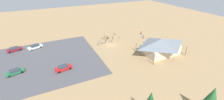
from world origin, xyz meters
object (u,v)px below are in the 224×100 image
object	(u,v)px
trash_bin	(108,38)
bicycle_black_lone_west	(105,37)
bicycle_yellow_by_bin	(103,38)
car_green_aisle_side	(15,72)
pine_midwest	(212,97)
car_red_mid_lot	(63,68)
car_maroon_back_corner	(14,49)
bicycle_purple_back_row	(111,42)
bicycle_red_mid_cluster	(115,34)
bicycle_white_yard_center	(105,39)
bicycle_silver_near_porch	(106,41)
bicycle_teal_yard_left	(103,43)
visitor_at_bikes	(141,32)
lot_sign	(99,42)
visitor_near_lot	(143,36)
car_white_inner_stall	(35,47)
bike_pavilion	(161,45)
bicycle_silver_yard_front	(119,38)
bicycle_green_near_sign	(108,38)
bicycle_blue_yard_right	(113,38)
bicycle_orange_lone_east	(99,44)

from	to	relation	value
trash_bin	bicycle_black_lone_west	world-z (taller)	trash_bin
bicycle_yellow_by_bin	bicycle_black_lone_west	xyz separation A→B (m)	(-1.53, -1.09, -0.01)
bicycle_black_lone_west	car_green_aisle_side	distance (m)	33.95
pine_midwest	car_red_mid_lot	xyz separation A→B (m)	(21.02, -26.46, -4.10)
bicycle_black_lone_west	car_maroon_back_corner	size ratio (longest dim) A/B	0.30
bicycle_purple_back_row	bicycle_red_mid_cluster	world-z (taller)	bicycle_red_mid_cluster
bicycle_white_yard_center	trash_bin	bearing A→B (deg)	-155.92
bicycle_silver_near_porch	bicycle_purple_back_row	bearing A→B (deg)	144.19
bicycle_teal_yard_left	visitor_at_bikes	world-z (taller)	visitor_at_bikes
bicycle_black_lone_west	car_maroon_back_corner	world-z (taller)	car_maroon_back_corner
lot_sign	pine_midwest	size ratio (longest dim) A/B	0.32
bicycle_silver_near_porch	visitor_near_lot	world-z (taller)	visitor_near_lot
car_white_inner_stall	pine_midwest	bearing A→B (deg)	122.21
bike_pavilion	bicycle_teal_yard_left	size ratio (longest dim) A/B	9.06
bicycle_teal_yard_left	car_green_aisle_side	world-z (taller)	car_green_aisle_side
pine_midwest	car_white_inner_stall	xyz separation A→B (m)	(27.90, -44.29, -4.09)
bicycle_red_mid_cluster	bicycle_silver_yard_front	xyz separation A→B (m)	(-0.04, 3.89, -0.04)
bike_pavilion	visitor_at_bikes	xyz separation A→B (m)	(-4.60, -17.15, -2.13)
car_maroon_back_corner	car_green_aisle_side	bearing A→B (deg)	95.59
bicycle_green_near_sign	visitor_at_bikes	world-z (taller)	visitor_at_bikes
bicycle_purple_back_row	bicycle_black_lone_west	size ratio (longest dim) A/B	1.08
bicycle_red_mid_cluster	car_red_mid_lot	world-z (taller)	car_red_mid_lot
bicycle_silver_yard_front	visitor_near_lot	world-z (taller)	visitor_near_lot
bicycle_purple_back_row	bicycle_blue_yard_right	world-z (taller)	bicycle_purple_back_row
pine_midwest	bicycle_orange_lone_east	world-z (taller)	pine_midwest
bicycle_purple_back_row	bicycle_green_near_sign	size ratio (longest dim) A/B	0.95
bicycle_white_yard_center	visitor_near_lot	bearing A→B (deg)	161.38
car_maroon_back_corner	trash_bin	bearing A→B (deg)	172.93
bicycle_red_mid_cluster	bicycle_green_near_sign	world-z (taller)	bicycle_red_mid_cluster
bicycle_black_lone_west	lot_sign	bearing A→B (deg)	52.62
car_white_inner_stall	visitor_at_bikes	xyz separation A→B (m)	(-41.93, 4.47, 0.10)
trash_bin	bicycle_orange_lone_east	xyz separation A→B (m)	(5.03, 3.37, -0.06)
bicycle_purple_back_row	bicycle_green_near_sign	bearing A→B (deg)	-99.12
bicycle_silver_yard_front	car_green_aisle_side	xyz separation A→B (m)	(35.93, 9.70, 0.34)
bicycle_silver_yard_front	car_white_inner_stall	world-z (taller)	car_white_inner_stall
bicycle_orange_lone_east	bicycle_blue_yard_right	xyz separation A→B (m)	(-7.09, -2.91, -0.04)
bicycle_silver_yard_front	visitor_at_bikes	distance (m)	10.93
visitor_near_lot	car_red_mid_lot	bearing A→B (deg)	15.52
visitor_near_lot	visitor_at_bikes	world-z (taller)	visitor_near_lot
car_green_aisle_side	pine_midwest	bearing A→B (deg)	137.44
bicycle_orange_lone_east	car_white_inner_stall	bearing A→B (deg)	-17.00
visitor_near_lot	bicycle_yellow_by_bin	bearing A→B (deg)	-23.37
bicycle_green_near_sign	bicycle_white_yard_center	xyz separation A→B (m)	(1.55, 0.88, 0.01)
visitor_at_bikes	trash_bin	bearing A→B (deg)	-4.73
bicycle_black_lone_west	visitor_at_bikes	size ratio (longest dim) A/B	0.89
bicycle_teal_yard_left	car_maroon_back_corner	xyz separation A→B (m)	(29.62, -7.47, 0.38)
bicycle_orange_lone_east	visitor_near_lot	world-z (taller)	visitor_near_lot
bike_pavilion	trash_bin	world-z (taller)	bike_pavilion
bicycle_blue_yard_right	bike_pavilion	bearing A→B (deg)	116.03
bicycle_yellow_by_bin	visitor_at_bikes	xyz separation A→B (m)	(-17.08, 2.37, 0.46)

